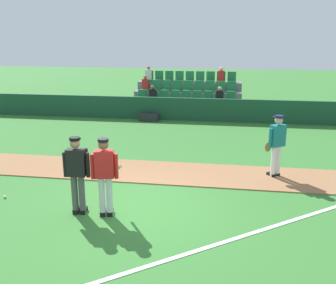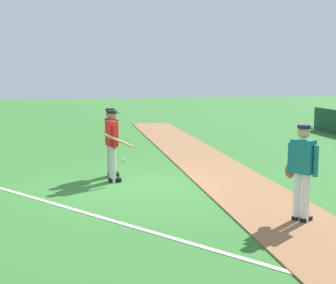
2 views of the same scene
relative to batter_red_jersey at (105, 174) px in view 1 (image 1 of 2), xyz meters
name	(u,v)px [view 1 (image 1 of 2)]	position (x,y,z in m)	size (l,w,h in m)	color
ground_plane	(132,208)	(0.45, 0.44, -0.97)	(80.00, 80.00, 0.00)	#33702D
infield_dirt_path	(153,172)	(0.45, 2.91, -0.95)	(28.00, 1.90, 0.03)	#936642
foul_line_chalk	(267,228)	(3.45, -0.06, -0.96)	(12.00, 0.10, 0.01)	white
dugout_fence	(183,109)	(0.45, 10.21, -0.44)	(20.00, 0.16, 1.06)	#19472D
stadium_bleachers	(187,101)	(0.44, 12.08, -0.35)	(5.55, 2.95, 2.30)	slate
batter_red_jersey	(105,174)	(0.00, 0.00, 0.00)	(0.73, 0.72, 1.76)	silver
umpire_home_plate	(77,171)	(-0.64, 0.02, 0.03)	(0.59, 0.33, 1.76)	#4C4C4C
runner_teal_jersey	(276,144)	(3.90, 3.08, -0.01)	(0.61, 0.46, 1.76)	white
baseball	(5,197)	(-2.76, 0.52, -0.93)	(0.07, 0.07, 0.07)	white
equipment_bag	(149,117)	(-1.10, 9.76, -0.79)	(0.90, 0.36, 0.36)	#232328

